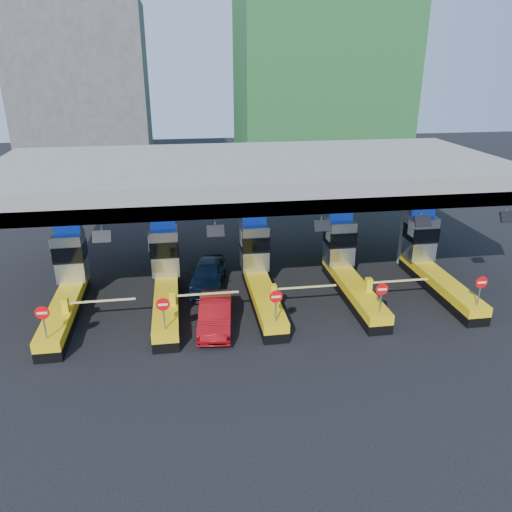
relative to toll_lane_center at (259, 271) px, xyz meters
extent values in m
plane|color=black|center=(0.00, -0.28, -1.40)|extent=(120.00, 120.00, 0.00)
cube|color=slate|center=(0.00, 2.72, 4.85)|extent=(28.00, 12.00, 1.50)
cube|color=#4C4C49|center=(0.00, -2.98, 4.45)|extent=(28.00, 0.60, 0.70)
cube|color=slate|center=(-10.00, 2.72, 1.35)|extent=(1.00, 1.00, 5.50)
cube|color=slate|center=(0.00, 2.72, 1.35)|extent=(1.00, 1.00, 5.50)
cube|color=slate|center=(10.00, 2.72, 1.35)|extent=(1.00, 1.00, 5.50)
cylinder|color=slate|center=(-7.50, -2.98, 3.85)|extent=(0.06, 0.06, 0.50)
cube|color=black|center=(-7.50, -3.18, 3.50)|extent=(0.80, 0.38, 0.54)
cylinder|color=slate|center=(-2.50, -2.98, 3.85)|extent=(0.06, 0.06, 0.50)
cube|color=black|center=(-2.50, -3.18, 3.50)|extent=(0.80, 0.38, 0.54)
cylinder|color=slate|center=(2.50, -2.98, 3.85)|extent=(0.06, 0.06, 0.50)
cube|color=black|center=(2.50, -3.18, 3.50)|extent=(0.80, 0.38, 0.54)
cylinder|color=slate|center=(7.50, -2.98, 3.85)|extent=(0.06, 0.06, 0.50)
cube|color=black|center=(7.50, -3.18, 3.50)|extent=(0.80, 0.38, 0.54)
cylinder|color=slate|center=(12.00, -2.98, 3.85)|extent=(0.06, 0.06, 0.50)
cube|color=black|center=(12.00, -3.18, 3.50)|extent=(0.80, 0.38, 0.54)
cube|color=black|center=(-10.00, -1.28, -1.15)|extent=(1.20, 8.00, 0.50)
cube|color=#E5B70C|center=(-10.00, -1.28, -0.65)|extent=(1.20, 8.00, 0.50)
cube|color=#9EA3A8|center=(-10.00, 1.52, 0.90)|extent=(1.50, 1.50, 2.60)
cube|color=black|center=(-10.00, 1.50, 1.20)|extent=(1.56, 1.56, 0.90)
cube|color=#0C2DBF|center=(-10.00, 1.52, 2.48)|extent=(1.30, 0.35, 0.55)
cube|color=white|center=(-10.80, 1.22, 1.60)|extent=(0.06, 0.70, 0.90)
cylinder|color=slate|center=(-10.00, -4.88, 0.25)|extent=(0.07, 0.07, 1.30)
cylinder|color=red|center=(-10.00, -4.91, 0.85)|extent=(0.60, 0.04, 0.60)
cube|color=white|center=(-10.00, -4.93, 0.85)|extent=(0.42, 0.02, 0.10)
cube|color=#E5B70C|center=(-9.65, -2.48, -0.05)|extent=(0.30, 0.35, 0.70)
cube|color=white|center=(-8.00, -2.48, 0.05)|extent=(3.20, 0.08, 0.08)
cube|color=black|center=(-5.00, -1.28, -1.15)|extent=(1.20, 8.00, 0.50)
cube|color=#E5B70C|center=(-5.00, -1.28, -0.65)|extent=(1.20, 8.00, 0.50)
cube|color=#9EA3A8|center=(-5.00, 1.52, 0.90)|extent=(1.50, 1.50, 2.60)
cube|color=black|center=(-5.00, 1.50, 1.20)|extent=(1.56, 1.56, 0.90)
cube|color=#0C2DBF|center=(-5.00, 1.52, 2.48)|extent=(1.30, 0.35, 0.55)
cube|color=white|center=(-5.80, 1.22, 1.60)|extent=(0.06, 0.70, 0.90)
cylinder|color=slate|center=(-5.00, -4.88, 0.25)|extent=(0.07, 0.07, 1.30)
cylinder|color=red|center=(-5.00, -4.91, 0.85)|extent=(0.60, 0.04, 0.60)
cube|color=white|center=(-5.00, -4.93, 0.85)|extent=(0.42, 0.02, 0.10)
cube|color=#E5B70C|center=(-4.65, -2.48, -0.05)|extent=(0.30, 0.35, 0.70)
cube|color=white|center=(-3.00, -2.48, 0.05)|extent=(3.20, 0.08, 0.08)
cube|color=black|center=(0.00, -1.28, -1.15)|extent=(1.20, 8.00, 0.50)
cube|color=#E5B70C|center=(0.00, -1.28, -0.65)|extent=(1.20, 8.00, 0.50)
cube|color=#9EA3A8|center=(0.00, 1.52, 0.90)|extent=(1.50, 1.50, 2.60)
cube|color=black|center=(0.00, 1.50, 1.20)|extent=(1.56, 1.56, 0.90)
cube|color=#0C2DBF|center=(0.00, 1.52, 2.48)|extent=(1.30, 0.35, 0.55)
cube|color=white|center=(-0.80, 1.22, 1.60)|extent=(0.06, 0.70, 0.90)
cylinder|color=slate|center=(0.00, -4.88, 0.25)|extent=(0.07, 0.07, 1.30)
cylinder|color=red|center=(0.00, -4.91, 0.85)|extent=(0.60, 0.04, 0.60)
cube|color=white|center=(0.00, -4.93, 0.85)|extent=(0.42, 0.02, 0.10)
cube|color=#E5B70C|center=(0.35, -2.48, -0.05)|extent=(0.30, 0.35, 0.70)
cube|color=white|center=(2.00, -2.48, 0.05)|extent=(3.20, 0.08, 0.08)
cube|color=black|center=(5.00, -1.28, -1.15)|extent=(1.20, 8.00, 0.50)
cube|color=#E5B70C|center=(5.00, -1.28, -0.65)|extent=(1.20, 8.00, 0.50)
cube|color=#9EA3A8|center=(5.00, 1.52, 0.90)|extent=(1.50, 1.50, 2.60)
cube|color=black|center=(5.00, 1.50, 1.20)|extent=(1.56, 1.56, 0.90)
cube|color=#0C2DBF|center=(5.00, 1.52, 2.48)|extent=(1.30, 0.35, 0.55)
cube|color=white|center=(4.20, 1.22, 1.60)|extent=(0.06, 0.70, 0.90)
cylinder|color=slate|center=(5.00, -4.88, 0.25)|extent=(0.07, 0.07, 1.30)
cylinder|color=red|center=(5.00, -4.91, 0.85)|extent=(0.60, 0.04, 0.60)
cube|color=white|center=(5.00, -4.93, 0.85)|extent=(0.42, 0.02, 0.10)
cube|color=#E5B70C|center=(5.35, -2.48, -0.05)|extent=(0.30, 0.35, 0.70)
cube|color=white|center=(7.00, -2.48, 0.05)|extent=(3.20, 0.08, 0.08)
cube|color=black|center=(10.00, -1.28, -1.15)|extent=(1.20, 8.00, 0.50)
cube|color=#E5B70C|center=(10.00, -1.28, -0.65)|extent=(1.20, 8.00, 0.50)
cube|color=#9EA3A8|center=(10.00, 1.52, 0.90)|extent=(1.50, 1.50, 2.60)
cube|color=black|center=(10.00, 1.50, 1.20)|extent=(1.56, 1.56, 0.90)
cube|color=#0C2DBF|center=(10.00, 1.52, 2.48)|extent=(1.30, 0.35, 0.55)
cube|color=white|center=(9.20, 1.22, 1.60)|extent=(0.06, 0.70, 0.90)
cylinder|color=slate|center=(10.00, -4.88, 0.25)|extent=(0.07, 0.07, 1.30)
cylinder|color=red|center=(10.00, -4.91, 0.85)|extent=(0.60, 0.04, 0.60)
cube|color=white|center=(10.00, -4.93, 0.85)|extent=(0.42, 0.02, 0.10)
cube|color=#E5B70C|center=(10.35, -2.48, -0.05)|extent=(0.30, 0.35, 0.70)
cube|color=white|center=(12.00, -2.48, 0.05)|extent=(3.20, 0.08, 0.08)
cube|color=#1E5926|center=(12.00, 31.72, 12.60)|extent=(18.00, 12.00, 28.00)
cube|color=#4C4C49|center=(-14.00, 35.72, 7.60)|extent=(14.00, 10.00, 18.00)
imported|color=black|center=(-2.67, 1.54, -0.63)|extent=(2.66, 4.80, 1.54)
imported|color=maroon|center=(-2.64, -3.29, -0.68)|extent=(2.03, 4.52, 1.44)
camera|label=1|loc=(-3.99, -24.64, 10.75)|focal=35.00mm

